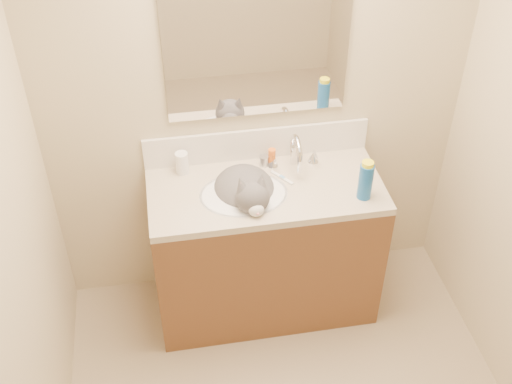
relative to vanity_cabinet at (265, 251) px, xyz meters
name	(u,v)px	position (x,y,z in m)	size (l,w,h in m)	color
room_shell	(322,222)	(0.00, -0.97, 1.08)	(2.24, 2.54, 2.52)	#C5B693
vanity_cabinet	(265,251)	(0.00, 0.00, 0.00)	(1.20, 0.55, 0.82)	brown
counter_slab	(266,191)	(0.00, 0.00, 0.43)	(1.20, 0.55, 0.04)	#C2B398
basin	(244,205)	(-0.12, -0.03, 0.38)	(0.45, 0.36, 0.14)	white
faucet	(295,155)	(0.18, 0.14, 0.54)	(0.28, 0.20, 0.21)	silver
cat	(246,193)	(-0.10, 0.00, 0.43)	(0.39, 0.47, 0.34)	#504E50
backsplash	(257,144)	(0.00, 0.26, 0.54)	(1.20, 0.02, 0.18)	silver
mirror	(257,41)	(0.00, 0.26, 1.13)	(0.90, 0.02, 0.80)	white
pill_bottle	(182,163)	(-0.41, 0.20, 0.51)	(0.07, 0.07, 0.12)	white
pill_label	(182,165)	(-0.41, 0.20, 0.50)	(0.07, 0.07, 0.04)	orange
silver_jar	(264,161)	(0.03, 0.19, 0.48)	(0.05, 0.05, 0.06)	#B7B7BC
amber_bottle	(272,157)	(0.07, 0.19, 0.50)	(0.04, 0.04, 0.10)	orange
toothbrush	(282,178)	(0.10, 0.06, 0.46)	(0.02, 0.15, 0.01)	white
toothbrush_head	(282,177)	(0.10, 0.06, 0.46)	(0.02, 0.03, 0.02)	#70AFEE
spray_can	(365,182)	(0.47, -0.15, 0.55)	(0.07, 0.07, 0.19)	#1758A7
spray_cap	(368,165)	(0.47, -0.15, 0.65)	(0.06, 0.06, 0.04)	yellow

